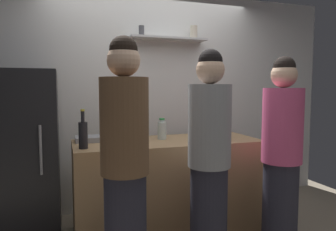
% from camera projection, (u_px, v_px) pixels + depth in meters
% --- Properties ---
extents(back_wall_assembly, '(4.80, 0.32, 2.60)m').
position_uv_depth(back_wall_assembly, '(151.00, 100.00, 3.85)').
color(back_wall_assembly, white).
rests_on(back_wall_assembly, ground).
extents(refrigerator, '(0.66, 0.63, 1.62)m').
position_uv_depth(refrigerator, '(23.00, 153.00, 3.07)').
color(refrigerator, black).
rests_on(refrigerator, ground).
extents(counter, '(1.84, 0.73, 0.92)m').
position_uv_depth(counter, '(168.00, 185.00, 3.19)').
color(counter, '#9E7A51').
rests_on(counter, ground).
extents(baking_pan, '(0.34, 0.24, 0.05)m').
position_uv_depth(baking_pan, '(93.00, 139.00, 3.10)').
color(baking_pan, gray).
rests_on(baking_pan, counter).
extents(utensil_holder, '(0.11, 0.11, 0.22)m').
position_uv_depth(utensil_holder, '(205.00, 137.00, 2.98)').
color(utensil_holder, '#B2B2B7').
rests_on(utensil_holder, counter).
extents(wine_bottle_dark_glass, '(0.08, 0.08, 0.34)m').
position_uv_depth(wine_bottle_dark_glass, '(83.00, 134.00, 2.71)').
color(wine_bottle_dark_glass, black).
rests_on(wine_bottle_dark_glass, counter).
extents(wine_bottle_pale_glass, '(0.07, 0.07, 0.30)m').
position_uv_depth(wine_bottle_pale_glass, '(224.00, 129.00, 3.17)').
color(wine_bottle_pale_glass, '#B2BFB2').
rests_on(wine_bottle_pale_glass, counter).
extents(water_bottle_plastic, '(0.09, 0.09, 0.22)m').
position_uv_depth(water_bottle_plastic, '(162.00, 130.00, 3.21)').
color(water_bottle_plastic, silver).
rests_on(water_bottle_plastic, counter).
extents(person_grey_hoodie, '(0.34, 0.34, 1.75)m').
position_uv_depth(person_grey_hoodie, '(209.00, 160.00, 2.50)').
color(person_grey_hoodie, '#262633').
rests_on(person_grey_hoodie, ground).
extents(person_brown_jacket, '(0.34, 0.34, 1.80)m').
position_uv_depth(person_brown_jacket, '(125.00, 166.00, 2.20)').
color(person_brown_jacket, '#262633').
rests_on(person_brown_jacket, ground).
extents(person_pink_top, '(0.34, 0.34, 1.71)m').
position_uv_depth(person_pink_top, '(281.00, 157.00, 2.71)').
color(person_pink_top, '#262633').
rests_on(person_pink_top, ground).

